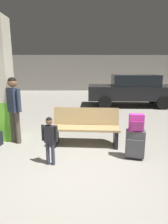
{
  "coord_description": "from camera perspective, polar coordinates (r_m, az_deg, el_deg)",
  "views": [
    {
      "loc": [
        0.11,
        -3.0,
        1.84
      ],
      "look_at": [
        0.16,
        1.3,
        0.85
      ],
      "focal_mm": 30.98,
      "sensor_mm": 36.0,
      "label": 1
    }
  ],
  "objects": [
    {
      "name": "suitcase",
      "position": [
        4.13,
        14.81,
        -9.09
      ],
      "size": [
        0.42,
        0.31,
        0.6
      ],
      "color": "#4C4C51",
      "rests_on": "ground_plane"
    },
    {
      "name": "ground_plane",
      "position": [
        7.25,
        -1.48,
        -2.12
      ],
      "size": [
        18.0,
        18.0,
        0.1
      ],
      "primitive_type": "cube",
      "color": "gray"
    },
    {
      "name": "backpack_bright",
      "position": [
        3.98,
        15.2,
        -3.08
      ],
      "size": [
        0.29,
        0.21,
        0.34
      ],
      "color": "#D833A5",
      "rests_on": "suitcase"
    },
    {
      "name": "garage_back_wall",
      "position": [
        15.86,
        -1.06,
        11.43
      ],
      "size": [
        18.0,
        0.12,
        2.8
      ],
      "primitive_type": "cube",
      "color": "gray",
      "rests_on": "ground_plane"
    },
    {
      "name": "bench",
      "position": [
        4.66,
        0.47,
        -4.5
      ],
      "size": [
        1.64,
        0.65,
        0.89
      ],
      "color": "tan",
      "rests_on": "ground_plane"
    },
    {
      "name": "adult",
      "position": [
        4.96,
        -19.98,
        2.46
      ],
      "size": [
        0.44,
        0.4,
        1.62
      ],
      "color": "brown",
      "rests_on": "ground_plane"
    },
    {
      "name": "parked_car_near",
      "position": [
        9.69,
        13.94,
        6.49
      ],
      "size": [
        4.19,
        1.97,
        1.51
      ],
      "color": "black",
      "rests_on": "ground_plane"
    },
    {
      "name": "child",
      "position": [
        3.72,
        -10.11,
        -6.96
      ],
      "size": [
        0.32,
        0.22,
        0.95
      ],
      "color": "#33384C",
      "rests_on": "ground_plane"
    }
  ]
}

